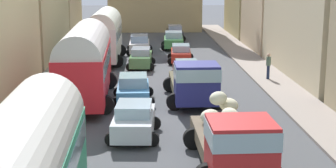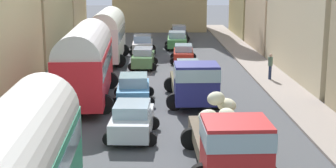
# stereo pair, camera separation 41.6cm
# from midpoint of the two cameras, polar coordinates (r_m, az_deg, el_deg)

# --- Properties ---
(ground_plane) EXTENTS (154.00, 154.00, 0.00)m
(ground_plane) POSITION_cam_midpoint_polar(r_m,az_deg,el_deg) (33.96, 0.04, 0.23)
(ground_plane) COLOR #48494D
(sidewalk_left) EXTENTS (2.50, 70.00, 0.14)m
(sidewalk_left) POSITION_cam_midpoint_polar(r_m,az_deg,el_deg) (34.51, -12.08, 0.27)
(sidewalk_left) COLOR gray
(sidewalk_left) RESTS_ON ground
(sidewalk_right) EXTENTS (2.50, 70.00, 0.14)m
(sidewalk_right) POSITION_cam_midpoint_polar(r_m,az_deg,el_deg) (34.92, 12.02, 0.41)
(sidewalk_right) COLOR gray
(sidewalk_right) RESTS_ON ground
(building_left_3) EXTENTS (4.99, 13.04, 9.52)m
(building_left_3) POSITION_cam_midpoint_polar(r_m,az_deg,el_deg) (44.41, -14.56, 8.96)
(building_left_3) COLOR #C4B587
(building_left_3) RESTS_ON ground
(parked_bus_0) EXTENTS (3.44, 8.35, 3.91)m
(parked_bus_0) POSITION_cam_midpoint_polar(r_m,az_deg,el_deg) (14.17, -15.72, -9.00)
(parked_bus_0) COLOR #319D72
(parked_bus_0) RESTS_ON ground
(parked_bus_1) EXTENTS (3.53, 9.52, 4.24)m
(parked_bus_1) POSITION_cam_midpoint_polar(r_m,az_deg,el_deg) (29.07, -8.74, 2.69)
(parked_bus_1) COLOR red
(parked_bus_1) RESTS_ON ground
(parked_bus_2) EXTENTS (3.22, 8.52, 4.17)m
(parked_bus_2) POSITION_cam_midpoint_polar(r_m,az_deg,el_deg) (41.56, -6.44, 5.67)
(parked_bus_2) COLOR silver
(parked_bus_2) RESTS_ON ground
(cargo_truck_0) EXTENTS (3.13, 6.72, 2.43)m
(cargo_truck_0) POSITION_cam_midpoint_polar(r_m,az_deg,el_deg) (18.57, 7.40, -6.20)
(cargo_truck_0) COLOR red
(cargo_truck_0) RESTS_ON ground
(cargo_truck_1) EXTENTS (3.18, 6.96, 2.50)m
(cargo_truck_1) POSITION_cam_midpoint_polar(r_m,az_deg,el_deg) (28.06, 3.30, 0.31)
(cargo_truck_1) COLOR navy
(cargo_truck_1) RESTS_ON ground
(car_0) EXTENTS (2.23, 3.78, 1.45)m
(car_0) POSITION_cam_midpoint_polar(r_m,az_deg,el_deg) (33.69, 2.62, 1.40)
(car_0) COLOR #B42E26
(car_0) RESTS_ON ground
(car_1) EXTENTS (2.24, 3.73, 1.46)m
(car_1) POSITION_cam_midpoint_polar(r_m,az_deg,el_deg) (41.00, 2.02, 3.40)
(car_1) COLOR red
(car_1) RESTS_ON ground
(car_2) EXTENTS (2.43, 3.70, 1.65)m
(car_2) POSITION_cam_midpoint_polar(r_m,az_deg,el_deg) (48.22, 1.26, 4.87)
(car_2) COLOR #428B47
(car_2) RESTS_ON ground
(car_3) EXTENTS (2.17, 3.77, 1.57)m
(car_3) POSITION_cam_midpoint_polar(r_m,az_deg,el_deg) (54.49, 1.42, 5.73)
(car_3) COLOR #2A272C
(car_3) RESTS_ON ground
(car_4) EXTENTS (2.43, 3.84, 1.56)m
(car_4) POSITION_cam_midpoint_polar(r_m,az_deg,el_deg) (22.63, -3.46, -4.02)
(car_4) COLOR silver
(car_4) RESTS_ON ground
(car_5) EXTENTS (2.36, 3.83, 1.55)m
(car_5) POSITION_cam_midpoint_polar(r_m,az_deg,el_deg) (28.69, -3.43, -0.50)
(car_5) COLOR #458DC4
(car_5) RESTS_ON ground
(car_6) EXTENTS (2.24, 4.03, 1.52)m
(car_6) POSITION_cam_midpoint_polar(r_m,az_deg,el_deg) (38.83, -2.45, 2.93)
(car_6) COLOR #568F4E
(car_6) RESTS_ON ground
(car_7) EXTENTS (2.33, 4.08, 1.66)m
(car_7) POSITION_cam_midpoint_polar(r_m,az_deg,el_deg) (45.59, -2.56, 4.42)
(car_7) COLOR silver
(car_7) RESTS_ON ground
(pedestrian_1) EXTENTS (0.40, 0.40, 1.86)m
(pedestrian_1) POSITION_cam_midpoint_polar(r_m,az_deg,el_deg) (34.69, 11.63, 2.06)
(pedestrian_1) COLOR #1D2843
(pedestrian_1) RESTS_ON ground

